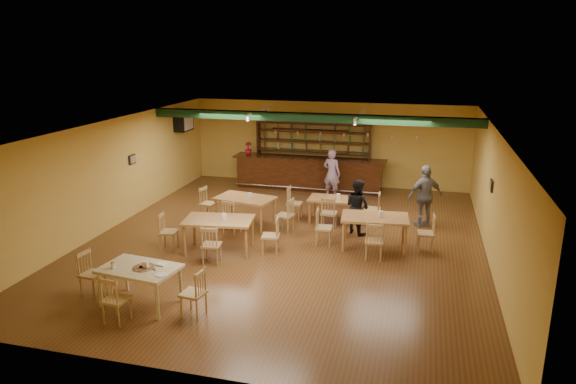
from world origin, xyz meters
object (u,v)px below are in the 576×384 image
(patron_bar, at_px, (332,173))
(patron_right_a, at_px, (357,206))
(dining_table_c, at_px, (219,235))
(bar_counter, at_px, (309,173))
(dining_table_a, at_px, (245,211))
(near_table, at_px, (141,286))
(dining_table_b, at_px, (333,210))
(dining_table_d, at_px, (374,232))

(patron_bar, height_order, patron_right_a, patron_bar)
(dining_table_c, distance_m, patron_bar, 5.77)
(bar_counter, xyz_separation_m, dining_table_a, (-0.93, -4.21, -0.16))
(dining_table_a, height_order, near_table, dining_table_a)
(dining_table_b, height_order, dining_table_d, dining_table_d)
(dining_table_d, bearing_deg, dining_table_c, -167.06)
(bar_counter, bearing_deg, dining_table_d, -61.13)
(dining_table_d, bearing_deg, dining_table_a, 161.89)
(dining_table_a, distance_m, dining_table_b, 2.53)
(bar_counter, height_order, dining_table_d, bar_counter)
(dining_table_c, relative_size, patron_bar, 1.02)
(dining_table_a, xyz_separation_m, patron_right_a, (3.16, 0.12, 0.35))
(dining_table_b, relative_size, dining_table_c, 0.83)
(dining_table_b, distance_m, near_table, 6.60)
(bar_counter, xyz_separation_m, dining_table_b, (1.44, -3.30, -0.22))
(dining_table_b, bearing_deg, dining_table_c, -128.40)
(dining_table_a, relative_size, dining_table_c, 0.96)
(patron_bar, bearing_deg, bar_counter, -25.80)
(dining_table_b, relative_size, near_table, 0.94)
(dining_table_c, relative_size, dining_table_d, 1.02)
(dining_table_d, xyz_separation_m, patron_bar, (-1.84, 4.25, 0.41))
(dining_table_c, bearing_deg, bar_counter, 73.68)
(dining_table_a, bearing_deg, near_table, -83.52)
(dining_table_c, bearing_deg, near_table, -106.72)
(near_table, height_order, patron_right_a, patron_right_a)
(dining_table_a, distance_m, near_table, 5.08)
(dining_table_d, distance_m, patron_bar, 4.64)
(dining_table_a, bearing_deg, dining_table_c, -77.98)
(dining_table_b, relative_size, patron_bar, 0.85)
(bar_counter, xyz_separation_m, near_table, (-1.35, -9.28, -0.17))
(dining_table_a, distance_m, dining_table_c, 2.06)
(bar_counter, bearing_deg, dining_table_c, -98.14)
(dining_table_b, distance_m, patron_right_a, 1.20)
(dining_table_d, bearing_deg, patron_bar, 108.26)
(dining_table_b, bearing_deg, patron_right_a, -45.34)
(bar_counter, xyz_separation_m, dining_table_c, (-0.90, -6.28, -0.15))
(bar_counter, distance_m, dining_table_a, 4.32)
(dining_table_a, relative_size, patron_right_a, 1.07)
(dining_table_c, distance_m, patron_right_a, 3.83)
(dining_table_b, bearing_deg, near_table, -115.29)
(bar_counter, xyz_separation_m, dining_table_d, (2.80, -5.07, -0.15))
(dining_table_c, relative_size, patron_right_a, 1.12)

